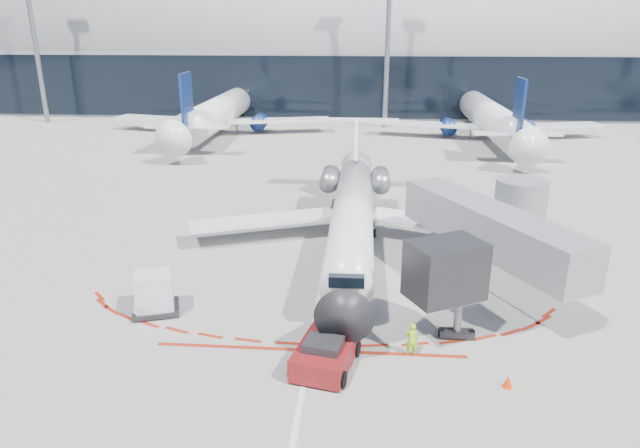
# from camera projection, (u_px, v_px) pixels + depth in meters

# --- Properties ---
(ground) EXTENTS (260.00, 260.00, 0.00)m
(ground) POSITION_uv_depth(u_px,v_px,m) (327.00, 254.00, 36.46)
(ground) COLOR gray
(ground) RESTS_ON ground
(apron_centerline) EXTENTS (0.25, 40.00, 0.01)m
(apron_centerline) POSITION_uv_depth(u_px,v_px,m) (329.00, 242.00, 38.34)
(apron_centerline) COLOR silver
(apron_centerline) RESTS_ON ground
(apron_stop_bar) EXTENTS (14.00, 0.25, 0.01)m
(apron_stop_bar) POSITION_uv_depth(u_px,v_px,m) (309.00, 350.00, 25.64)
(apron_stop_bar) COLOR maroon
(apron_stop_bar) RESTS_ON ground
(terminal_building) EXTENTS (150.00, 24.15, 24.00)m
(terminal_building) POSITION_uv_depth(u_px,v_px,m) (353.00, 58.00, 94.75)
(terminal_building) COLOR gray
(terminal_building) RESTS_ON ground
(jet_bridge) EXTENTS (10.03, 15.20, 4.90)m
(jet_bridge) POSITION_uv_depth(u_px,v_px,m) (498.00, 230.00, 31.90)
(jet_bridge) COLOR gray
(jet_bridge) RESTS_ON ground
(light_mast_west) EXTENTS (0.70, 0.70, 25.00)m
(light_mast_west) POSITION_uv_depth(u_px,v_px,m) (34.00, 34.00, 80.82)
(light_mast_west) COLOR slate
(light_mast_west) RESTS_ON ground
(light_mast_centre) EXTENTS (0.70, 0.70, 25.00)m
(light_mast_centre) POSITION_uv_depth(u_px,v_px,m) (388.00, 35.00, 77.10)
(light_mast_centre) COLOR slate
(light_mast_centre) RESTS_ON ground
(regional_jet) EXTENTS (22.24, 27.42, 6.87)m
(regional_jet) POSITION_uv_depth(u_px,v_px,m) (353.00, 211.00, 37.43)
(regional_jet) COLOR silver
(regional_jet) RESTS_ON ground
(pushback_tug) EXTENTS (3.01, 5.69, 1.45)m
(pushback_tug) POSITION_uv_depth(u_px,v_px,m) (325.00, 354.00, 24.22)
(pushback_tug) COLOR #600E0D
(pushback_tug) RESTS_ON ground
(ramp_worker) EXTENTS (0.61, 0.44, 1.57)m
(ramp_worker) POSITION_uv_depth(u_px,v_px,m) (412.00, 339.00, 25.05)
(ramp_worker) COLOR #A1DF17
(ramp_worker) RESTS_ON ground
(uld_container) EXTENTS (2.76, 2.54, 2.13)m
(uld_container) POSITION_uv_depth(u_px,v_px,m) (154.00, 294.00, 28.69)
(uld_container) COLOR black
(uld_container) RESTS_ON ground
(safety_cone_left) EXTENTS (0.41, 0.41, 0.56)m
(safety_cone_left) POSITION_uv_depth(u_px,v_px,m) (167.00, 271.00, 33.25)
(safety_cone_left) COLOR #FF3105
(safety_cone_left) RESTS_ON ground
(safety_cone_right) EXTENTS (0.38, 0.38, 0.53)m
(safety_cone_right) POSITION_uv_depth(u_px,v_px,m) (508.00, 382.00, 22.96)
(safety_cone_right) COLOR #FF3105
(safety_cone_right) RESTS_ON ground
(bg_airliner_0) EXTENTS (34.72, 36.77, 11.23)m
(bg_airliner_0) POSITION_uv_depth(u_px,v_px,m) (220.00, 90.00, 75.92)
(bg_airliner_0) COLOR silver
(bg_airliner_0) RESTS_ON ground
(bg_airliner_1) EXTENTS (33.81, 35.80, 10.94)m
(bg_airliner_1) POSITION_uv_depth(u_px,v_px,m) (490.00, 94.00, 72.12)
(bg_airliner_1) COLOR silver
(bg_airliner_1) RESTS_ON ground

